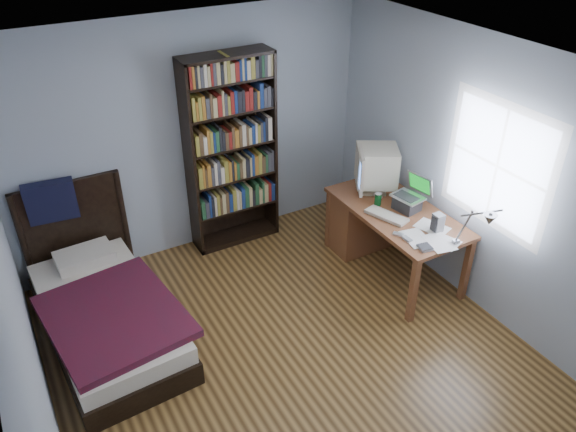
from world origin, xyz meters
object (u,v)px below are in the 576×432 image
Objects in this scene: speaker at (438,223)px; soda_can at (378,199)px; desk_lamp at (485,221)px; keyboard at (387,216)px; desk at (370,219)px; crt_monitor at (375,167)px; laptop at (409,200)px; bookshelf at (231,154)px; bed at (104,308)px.

speaker is 1.45× the size of soda_can.
speaker is (0.10, 0.58, -0.37)m from desk_lamp.
soda_can is (0.07, 0.23, 0.05)m from keyboard.
speaker is (0.25, -0.42, 0.08)m from keyboard.
speaker is at bearing -84.37° from desk.
keyboard is (-0.20, -0.48, -0.26)m from crt_monitor.
laptop reaches higher than soda_can.
speaker is at bearing -78.28° from keyboard.
soda_can is at bearing 134.59° from laptop.
keyboard is at bearing 98.62° from desk_lamp.
bookshelf is at bearing 125.00° from speaker.
bed reaches higher than speaker.
laptop is 1.09m from desk_lamp.
laptop is at bearing 83.11° from desk_lamp.
crt_monitor is 0.93m from speaker.
crt_monitor is 4.77× the size of soda_can.
desk_lamp is at bearing -29.69° from bed.
soda_can is 2.78m from bed.
desk is 1.65m from desk_lamp.
crt_monitor is at bearing 88.13° from desk_lamp.
bed is (-1.66, -0.80, -0.80)m from bookshelf.
bed reaches higher than desk.
keyboard is 0.50m from speaker.
desk is 0.97m from speaker.
desk is at bearing 89.39° from desk_lamp.
crt_monitor is 1.66× the size of laptop.
soda_can is at bearing -117.88° from crt_monitor.
laptop is at bearing -76.12° from desk.
bookshelf reaches higher than laptop.
soda_can is at bearing 54.79° from keyboard.
bed is at bearing 168.85° from laptop.
crt_monitor is at bearing 99.05° from laptop.
bookshelf reaches higher than speaker.
desk_lamp is (-0.05, -1.49, 0.18)m from crt_monitor.
bookshelf is at bearing 142.67° from crt_monitor.
speaker is at bearing 80.08° from desk_lamp.
desk is at bearing 50.34° from keyboard.
laptop is 0.44m from speaker.
keyboard is at bearing 121.67° from speaker.
speaker reaches higher than desk.
speaker is 2.21m from bookshelf.
bed reaches higher than soda_can.
speaker is at bearing -92.80° from laptop.
desk_lamp is at bearing -99.33° from speaker.
desk_lamp is at bearing -91.87° from crt_monitor.
crt_monitor reaches higher than desk.
desk is at bearing 96.22° from speaker.
crt_monitor is at bearing -37.33° from bookshelf.
desk is 1.62m from bookshelf.
crt_monitor reaches higher than laptop.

